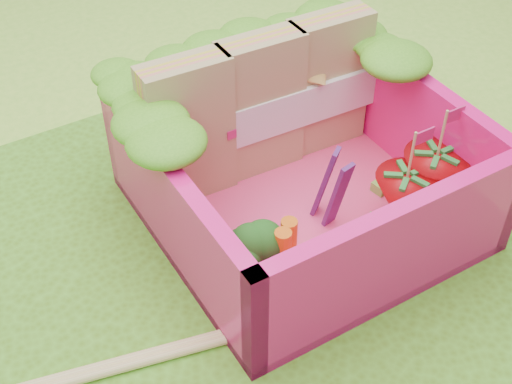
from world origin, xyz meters
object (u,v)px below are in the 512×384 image
object	(u,v)px
strawberry_left	(403,200)
broccoli	(248,256)
bento_box	(303,169)
sandwich_stack	(261,106)
strawberry_right	(432,180)

from	to	relation	value
strawberry_left	broccoli	bearing A→B (deg)	176.90
bento_box	broccoli	size ratio (longest dim) A/B	4.26
bento_box	broccoli	distance (m)	0.52
sandwich_stack	strawberry_left	bearing A→B (deg)	-65.41
strawberry_left	sandwich_stack	bearing A→B (deg)	114.59
bento_box	sandwich_stack	xyz separation A→B (m)	(0.00, 0.36, 0.11)
bento_box	strawberry_left	distance (m)	0.45
broccoli	strawberry_left	xyz separation A→B (m)	(0.76, -0.04, -0.03)
sandwich_stack	strawberry_left	xyz separation A→B (m)	(0.31, -0.68, -0.20)
sandwich_stack	strawberry_left	distance (m)	0.77
bento_box	strawberry_right	distance (m)	0.58
sandwich_stack	strawberry_right	size ratio (longest dim) A/B	2.37
bento_box	strawberry_left	xyz separation A→B (m)	(0.31, -0.32, -0.08)
strawberry_right	sandwich_stack	bearing A→B (deg)	127.37
bento_box	strawberry_right	world-z (taller)	strawberry_right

